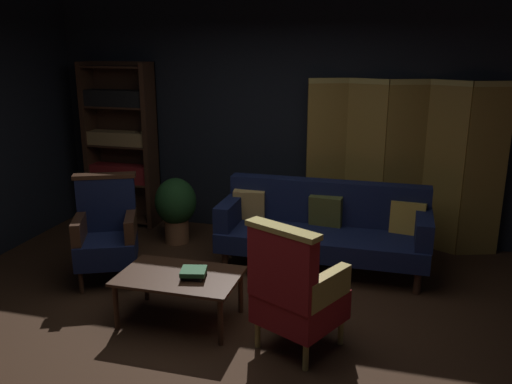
{
  "coord_description": "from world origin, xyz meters",
  "views": [
    {
      "loc": [
        1.25,
        -3.77,
        2.29
      ],
      "look_at": [
        0.0,
        0.8,
        0.95
      ],
      "focal_mm": 37.48,
      "sensor_mm": 36.0,
      "label": 1
    }
  ],
  "objects_px": {
    "velvet_couch": "(324,225)",
    "folding_screen": "(403,163)",
    "armchair_wing_left": "(107,232)",
    "book_green_cloth": "(194,271)",
    "armchair_gilt_accent": "(295,291)",
    "potted_plant": "(176,206)",
    "book_black_cloth": "(194,276)",
    "bookshelf": "(121,142)",
    "coffee_table": "(179,280)"
  },
  "relations": [
    {
      "from": "armchair_wing_left",
      "to": "book_green_cloth",
      "type": "height_order",
      "value": "armchair_wing_left"
    },
    {
      "from": "bookshelf",
      "to": "armchair_gilt_accent",
      "type": "xyz_separation_m",
      "value": [
        2.72,
        -2.37,
        -0.57
      ]
    },
    {
      "from": "armchair_wing_left",
      "to": "book_black_cloth",
      "type": "relative_size",
      "value": 5.76
    },
    {
      "from": "folding_screen",
      "to": "velvet_couch",
      "type": "height_order",
      "value": "folding_screen"
    },
    {
      "from": "velvet_couch",
      "to": "folding_screen",
      "type": "bearing_deg",
      "value": 46.7
    },
    {
      "from": "armchair_wing_left",
      "to": "potted_plant",
      "type": "distance_m",
      "value": 1.15
    },
    {
      "from": "coffee_table",
      "to": "armchair_wing_left",
      "type": "distance_m",
      "value": 1.17
    },
    {
      "from": "folding_screen",
      "to": "book_black_cloth",
      "type": "height_order",
      "value": "folding_screen"
    },
    {
      "from": "book_green_cloth",
      "to": "coffee_table",
      "type": "bearing_deg",
      "value": 172.39
    },
    {
      "from": "folding_screen",
      "to": "bookshelf",
      "type": "height_order",
      "value": "bookshelf"
    },
    {
      "from": "bookshelf",
      "to": "potted_plant",
      "type": "bearing_deg",
      "value": -27.54
    },
    {
      "from": "bookshelf",
      "to": "potted_plant",
      "type": "relative_size",
      "value": 2.65
    },
    {
      "from": "folding_screen",
      "to": "book_black_cloth",
      "type": "bearing_deg",
      "value": -125.32
    },
    {
      "from": "potted_plant",
      "to": "book_green_cloth",
      "type": "bearing_deg",
      "value": -62.2
    },
    {
      "from": "bookshelf",
      "to": "coffee_table",
      "type": "xyz_separation_m",
      "value": [
        1.71,
        -2.19,
        -0.69
      ]
    },
    {
      "from": "velvet_couch",
      "to": "armchair_gilt_accent",
      "type": "distance_m",
      "value": 1.63
    },
    {
      "from": "bookshelf",
      "to": "armchair_gilt_accent",
      "type": "height_order",
      "value": "bookshelf"
    },
    {
      "from": "book_black_cloth",
      "to": "velvet_couch",
      "type": "bearing_deg",
      "value": 59.8
    },
    {
      "from": "armchair_wing_left",
      "to": "velvet_couch",
      "type": "bearing_deg",
      "value": 23.5
    },
    {
      "from": "bookshelf",
      "to": "book_green_cloth",
      "type": "xyz_separation_m",
      "value": [
        1.84,
        -2.21,
        -0.59
      ]
    },
    {
      "from": "armchair_gilt_accent",
      "to": "potted_plant",
      "type": "distance_m",
      "value": 2.6
    },
    {
      "from": "book_green_cloth",
      "to": "potted_plant",
      "type": "bearing_deg",
      "value": 117.8
    },
    {
      "from": "velvet_couch",
      "to": "potted_plant",
      "type": "relative_size",
      "value": 2.74
    },
    {
      "from": "velvet_couch",
      "to": "armchair_gilt_accent",
      "type": "bearing_deg",
      "value": -89.24
    },
    {
      "from": "velvet_couch",
      "to": "armchair_wing_left",
      "type": "distance_m",
      "value": 2.19
    },
    {
      "from": "folding_screen",
      "to": "bookshelf",
      "type": "relative_size",
      "value": 1.05
    },
    {
      "from": "armchair_gilt_accent",
      "to": "book_black_cloth",
      "type": "relative_size",
      "value": 5.76
    },
    {
      "from": "armchair_gilt_accent",
      "to": "armchair_wing_left",
      "type": "height_order",
      "value": "same"
    },
    {
      "from": "velvet_couch",
      "to": "coffee_table",
      "type": "height_order",
      "value": "velvet_couch"
    },
    {
      "from": "armchair_gilt_accent",
      "to": "book_green_cloth",
      "type": "bearing_deg",
      "value": 169.79
    },
    {
      "from": "armchair_gilt_accent",
      "to": "potted_plant",
      "type": "bearing_deg",
      "value": 133.51
    },
    {
      "from": "armchair_gilt_accent",
      "to": "velvet_couch",
      "type": "bearing_deg",
      "value": 90.76
    },
    {
      "from": "bookshelf",
      "to": "coffee_table",
      "type": "distance_m",
      "value": 2.86
    },
    {
      "from": "folding_screen",
      "to": "armchair_wing_left",
      "type": "xyz_separation_m",
      "value": [
        -2.76,
        -1.67,
        -0.5
      ]
    },
    {
      "from": "armchair_wing_left",
      "to": "book_green_cloth",
      "type": "xyz_separation_m",
      "value": [
        1.15,
        -0.6,
        -0.02
      ]
    },
    {
      "from": "velvet_couch",
      "to": "book_black_cloth",
      "type": "distance_m",
      "value": 1.7
    },
    {
      "from": "armchair_gilt_accent",
      "to": "armchair_wing_left",
      "type": "xyz_separation_m",
      "value": [
        -2.03,
        0.76,
        0.0
      ]
    },
    {
      "from": "bookshelf",
      "to": "velvet_couch",
      "type": "xyz_separation_m",
      "value": [
        2.7,
        -0.74,
        -0.61
      ]
    },
    {
      "from": "book_black_cloth",
      "to": "book_green_cloth",
      "type": "bearing_deg",
      "value": 0.0
    },
    {
      "from": "potted_plant",
      "to": "book_black_cloth",
      "type": "bearing_deg",
      "value": -62.2
    },
    {
      "from": "armchair_gilt_accent",
      "to": "book_green_cloth",
      "type": "height_order",
      "value": "armchair_gilt_accent"
    },
    {
      "from": "armchair_wing_left",
      "to": "armchair_gilt_accent",
      "type": "bearing_deg",
      "value": -20.52
    },
    {
      "from": "velvet_couch",
      "to": "coffee_table",
      "type": "distance_m",
      "value": 1.76
    },
    {
      "from": "velvet_couch",
      "to": "book_green_cloth",
      "type": "relative_size",
      "value": 10.4
    },
    {
      "from": "folding_screen",
      "to": "armchair_wing_left",
      "type": "distance_m",
      "value": 3.26
    },
    {
      "from": "armchair_gilt_accent",
      "to": "folding_screen",
      "type": "bearing_deg",
      "value": 73.27
    },
    {
      "from": "armchair_wing_left",
      "to": "book_green_cloth",
      "type": "relative_size",
      "value": 5.1
    },
    {
      "from": "bookshelf",
      "to": "armchair_wing_left",
      "type": "xyz_separation_m",
      "value": [
        0.7,
        -1.61,
        -0.57
      ]
    },
    {
      "from": "coffee_table",
      "to": "book_black_cloth",
      "type": "xyz_separation_m",
      "value": [
        0.14,
        -0.02,
        0.06
      ]
    },
    {
      "from": "folding_screen",
      "to": "velvet_couch",
      "type": "distance_m",
      "value": 1.22
    }
  ]
}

